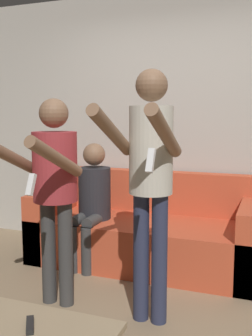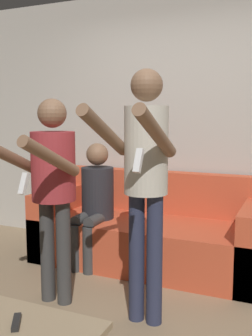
{
  "view_description": "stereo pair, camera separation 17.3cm",
  "coord_description": "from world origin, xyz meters",
  "px_view_note": "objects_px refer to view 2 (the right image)",
  "views": [
    {
      "loc": [
        0.88,
        -2.36,
        1.44
      ],
      "look_at": [
        -0.25,
        0.64,
        1.0
      ],
      "focal_mm": 42.0,
      "sensor_mm": 36.0,
      "label": 1
    },
    {
      "loc": [
        1.05,
        -2.3,
        1.44
      ],
      "look_at": [
        -0.25,
        0.64,
        1.0
      ],
      "focal_mm": 42.0,
      "sensor_mm": 36.0,
      "label": 2
    }
  ],
  "objects_px": {
    "person_standing_right": "(145,170)",
    "couch": "(149,233)",
    "remote_far": "(16,322)",
    "person_standing_left": "(52,178)",
    "person_seated": "(95,198)"
  },
  "relations": [
    {
      "from": "couch",
      "to": "person_seated",
      "type": "bearing_deg",
      "value": -155.39
    },
    {
      "from": "person_standing_left",
      "to": "remote_far",
      "type": "relative_size",
      "value": 10.74
    },
    {
      "from": "person_seated",
      "to": "remote_far",
      "type": "relative_size",
      "value": 8.08
    },
    {
      "from": "couch",
      "to": "person_standing_right",
      "type": "distance_m",
      "value": 1.39
    },
    {
      "from": "person_standing_right",
      "to": "couch",
      "type": "bearing_deg",
      "value": 108.87
    },
    {
      "from": "couch",
      "to": "person_standing_right",
      "type": "height_order",
      "value": "person_standing_right"
    },
    {
      "from": "person_standing_right",
      "to": "person_seated",
      "type": "height_order",
      "value": "person_standing_right"
    },
    {
      "from": "person_standing_right",
      "to": "person_seated",
      "type": "distance_m",
      "value": 1.28
    },
    {
      "from": "couch",
      "to": "person_standing_left",
      "type": "relative_size",
      "value": 1.39
    },
    {
      "from": "person_seated",
      "to": "remote_far",
      "type": "height_order",
      "value": "person_seated"
    },
    {
      "from": "person_standing_left",
      "to": "person_seated",
      "type": "relative_size",
      "value": 1.33
    },
    {
      "from": "remote_far",
      "to": "person_standing_left",
      "type": "bearing_deg",
      "value": 113.93
    },
    {
      "from": "person_standing_left",
      "to": "remote_far",
      "type": "bearing_deg",
      "value": -66.07
    },
    {
      "from": "couch",
      "to": "remote_far",
      "type": "height_order",
      "value": "couch"
    },
    {
      "from": "remote_far",
      "to": "couch",
      "type": "bearing_deg",
      "value": 91.42
    }
  ]
}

